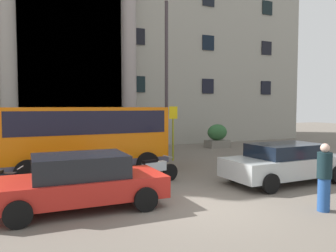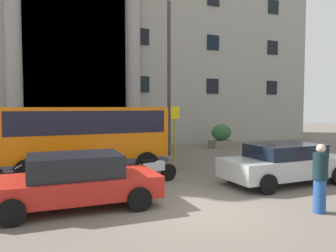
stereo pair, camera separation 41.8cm
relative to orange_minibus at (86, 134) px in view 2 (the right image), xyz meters
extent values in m
cube|color=#665D54|center=(2.14, -5.50, -1.63)|extent=(80.00, 64.00, 0.12)
cube|color=gray|center=(2.14, 12.00, 7.68)|extent=(32.72, 9.00, 18.50)
cube|color=black|center=(0.66, 7.56, 3.88)|extent=(6.00, 0.12, 10.90)
cylinder|color=gray|center=(-2.78, 7.25, 3.88)|extent=(0.88, 0.88, 10.90)
cylinder|color=gray|center=(4.10, 7.25, 3.88)|extent=(0.88, 0.88, 10.90)
cube|color=black|center=(4.76, 7.46, 2.50)|extent=(0.93, 0.08, 1.04)
cube|color=black|center=(10.00, 7.46, 2.50)|extent=(0.93, 0.08, 1.04)
cube|color=black|center=(15.23, 7.46, 2.50)|extent=(0.93, 0.08, 1.04)
cube|color=black|center=(4.76, 7.46, 5.56)|extent=(0.93, 0.08, 1.04)
cube|color=black|center=(10.00, 7.46, 5.56)|extent=(0.93, 0.08, 1.04)
cube|color=black|center=(15.23, 7.46, 5.56)|extent=(0.93, 0.08, 1.04)
cube|color=black|center=(15.23, 7.46, 8.61)|extent=(0.93, 0.08, 1.04)
cube|color=orange|center=(-0.01, 0.00, -0.04)|extent=(6.04, 2.43, 2.16)
cube|color=black|center=(-0.01, 0.00, 0.50)|extent=(5.68, 2.46, 0.83)
cube|color=black|center=(2.94, 0.04, 0.32)|extent=(0.09, 1.97, 1.04)
cube|color=#42404E|center=(-0.01, 0.00, -1.00)|extent=(6.05, 2.47, 0.24)
cylinder|color=black|center=(2.08, 1.20, -1.12)|extent=(0.90, 0.29, 0.90)
cylinder|color=black|center=(2.11, -1.14, -1.12)|extent=(0.90, 0.29, 0.90)
cylinder|color=black|center=(-2.13, 1.14, -1.12)|extent=(0.90, 0.29, 0.90)
cylinder|color=black|center=(-2.10, -1.20, -1.12)|extent=(0.90, 0.29, 0.90)
cylinder|color=#99A01A|center=(4.48, 1.56, -0.27)|extent=(0.08, 0.08, 2.59)
cube|color=yellow|center=(4.48, 1.53, 0.77)|extent=(0.44, 0.03, 0.60)
cube|color=slate|center=(9.30, 5.11, -1.34)|extent=(1.42, 0.97, 0.46)
ellipsoid|color=#2C5C30|center=(9.30, 5.11, -0.60)|extent=(1.37, 0.87, 1.02)
cube|color=slate|center=(4.61, 5.37, -1.30)|extent=(1.75, 0.72, 0.53)
ellipsoid|color=#254D2D|center=(4.61, 5.37, -0.55)|extent=(1.68, 0.65, 0.97)
cube|color=#B0B7B6|center=(6.06, -4.22, -0.98)|extent=(4.46, 1.91, 0.63)
cube|color=black|center=(6.06, -4.22, -0.44)|extent=(2.43, 1.64, 0.45)
cylinder|color=black|center=(7.54, -3.28, -1.26)|extent=(0.63, 0.22, 0.62)
cylinder|color=black|center=(4.53, -3.36, -1.26)|extent=(0.63, 0.22, 0.62)
cylinder|color=black|center=(4.58, -5.16, -1.26)|extent=(0.63, 0.22, 0.62)
cube|color=#B42119|center=(-0.91, -4.24, -1.02)|extent=(4.33, 1.92, 0.56)
cube|color=black|center=(-0.91, -4.24, -0.45)|extent=(2.35, 1.67, 0.57)
cylinder|color=black|center=(0.57, -3.33, -1.26)|extent=(0.62, 0.21, 0.62)
cylinder|color=black|center=(0.55, -5.19, -1.26)|extent=(0.62, 0.21, 0.62)
cylinder|color=black|center=(-2.36, -3.29, -1.26)|extent=(0.62, 0.21, 0.62)
cylinder|color=black|center=(-2.38, -5.15, -1.26)|extent=(0.62, 0.21, 0.62)
cylinder|color=black|center=(2.54, -2.33, -1.27)|extent=(0.61, 0.23, 0.60)
cylinder|color=black|center=(1.21, -2.63, -1.27)|extent=(0.61, 0.25, 0.60)
cube|color=#B2BDC4|center=(1.87, -2.48, -0.99)|extent=(0.90, 0.42, 0.32)
cube|color=black|center=(1.70, -2.52, -0.81)|extent=(0.55, 0.31, 0.12)
cylinder|color=#A5A5A8|center=(2.43, -2.36, -0.69)|extent=(0.15, 0.54, 0.03)
cylinder|color=black|center=(-2.21, -2.58, -1.27)|extent=(0.60, 0.26, 0.60)
cylinder|color=#A5A5A8|center=(-2.31, -2.55, -0.69)|extent=(0.18, 0.54, 0.03)
cylinder|color=black|center=(9.55, -2.23, -1.27)|extent=(0.61, 0.18, 0.60)
cylinder|color=black|center=(8.17, -2.04, -1.27)|extent=(0.61, 0.20, 0.60)
cube|color=gold|center=(8.86, -2.13, -0.99)|extent=(0.91, 0.36, 0.32)
cube|color=black|center=(8.68, -2.11, -0.81)|extent=(0.54, 0.27, 0.12)
cylinder|color=#A5A5A8|center=(9.44, -2.21, -0.69)|extent=(0.10, 0.55, 0.03)
cylinder|color=#22498D|center=(4.65, -7.03, -1.15)|extent=(0.30, 0.30, 0.84)
cylinder|color=black|center=(4.65, -7.03, -0.40)|extent=(0.36, 0.36, 0.65)
sphere|color=beige|center=(4.65, -7.03, 0.04)|extent=(0.23, 0.23, 0.23)
cylinder|color=#393135|center=(4.77, 3.00, 2.46)|extent=(0.18, 0.18, 8.06)
camera|label=1|loc=(-2.30, -12.86, 1.08)|focal=35.25mm
camera|label=2|loc=(-1.91, -13.03, 1.08)|focal=35.25mm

